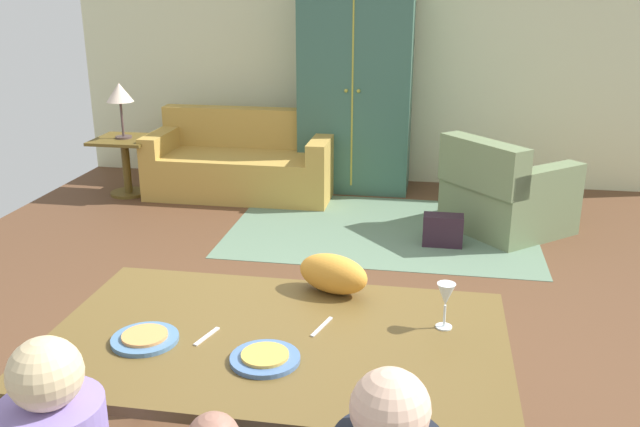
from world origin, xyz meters
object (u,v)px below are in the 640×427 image
side_table (126,158)px  table_lamp (120,95)px  dining_table (277,352)px  couch (243,164)px  armchair (505,195)px  plate_near_child (265,359)px  handbag (443,230)px  armoire (356,87)px  plate_near_man (145,339)px  cat (333,274)px  wine_glass (446,296)px

side_table → table_lamp: bearing=90.0°
dining_table → table_lamp: 4.68m
couch → armchair: 2.60m
plate_near_child → table_lamp: 4.83m
dining_table → side_table: dining_table is taller
couch → handbag: 2.32m
armchair → armoire: bearing=143.0°
plate_near_man → armoire: (0.21, 4.71, 0.28)m
plate_near_man → cat: size_ratio=0.78×
side_table → table_lamp: size_ratio=1.07×
cat → armoire: (-0.41, 4.16, 0.20)m
cat → armoire: bearing=116.2°
armoire → side_table: size_ratio=3.62×
dining_table → armchair: (1.16, 3.52, -0.37)m
plate_near_man → handbag: plate_near_man is taller
wine_glass → armoire: armoire is taller
handbag → side_table: bearing=164.0°
side_table → handbag: side_table is taller
cat → side_table: cat is taller
plate_near_man → plate_near_child: bearing=-7.2°
armoire → couch: bearing=-160.8°
dining_table → side_table: size_ratio=2.99×
armoire → table_lamp: bearing=-164.0°
plate_near_child → wine_glass: (0.62, 0.36, 0.12)m
plate_near_child → handbag: bearing=78.6°
dining_table → armchair: bearing=71.8°
armoire → dining_table: bearing=-86.7°
plate_near_child → handbag: (0.65, 3.23, -0.64)m
armchair → handbag: 0.71m
cat → couch: 4.11m
plate_near_child → armchair: bearing=72.6°
cat → table_lamp: table_lamp is taller
plate_near_man → cat: bearing=41.1°
couch → handbag: size_ratio=5.67×
side_table → handbag: size_ratio=1.81×
dining_table → wine_glass: 0.68m
plate_near_man → handbag: bearing=70.5°
plate_near_child → armchair: (1.16, 3.70, -0.45)m
handbag → armchair: bearing=42.3°
armchair → side_table: (-3.64, 0.44, 0.06)m
plate_near_child → handbag: 3.36m
dining_table → armchair: armchair is taller
wine_glass → couch: bearing=116.1°
table_lamp → dining_table: bearing=-57.8°
cat → armchair: bearing=92.5°
couch → armoire: (1.09, 0.38, 0.75)m
plate_near_man → handbag: size_ratio=0.78×
table_lamp → handbag: size_ratio=1.69×
plate_near_man → side_table: size_ratio=0.43×
armchair → armoire: (-1.42, 1.07, 0.73)m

